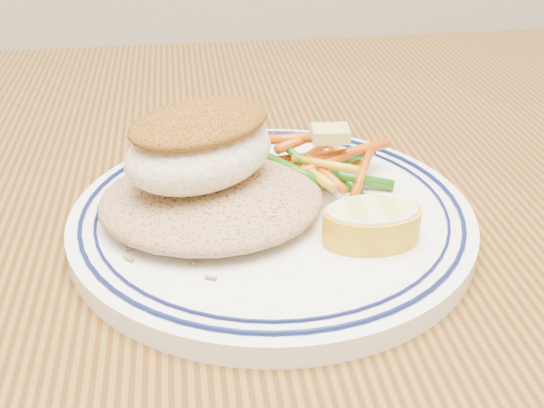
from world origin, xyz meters
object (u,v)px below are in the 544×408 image
(dining_table, at_px, (232,347))
(lemon_wedge, at_px, (372,223))
(plate, at_px, (272,217))
(vegetable_pile, at_px, (323,163))
(rice_pilaf, at_px, (211,196))
(fish_fillet, at_px, (200,145))

(dining_table, relative_size, lemon_wedge, 24.05)
(plate, bearing_deg, vegetable_pile, 42.27)
(rice_pilaf, height_order, vegetable_pile, vegetable_pile)
(rice_pilaf, bearing_deg, dining_table, -38.62)
(fish_fillet, distance_m, lemon_wedge, 0.12)
(dining_table, distance_m, rice_pilaf, 0.13)
(plate, distance_m, lemon_wedge, 0.07)
(dining_table, height_order, plate, plate)
(rice_pilaf, distance_m, vegetable_pile, 0.09)
(fish_fillet, relative_size, vegetable_pile, 1.22)
(vegetable_pile, xyz_separation_m, lemon_wedge, (0.01, -0.08, -0.00))
(rice_pilaf, bearing_deg, lemon_wedge, -25.66)
(rice_pilaf, relative_size, fish_fillet, 1.18)
(vegetable_pile, bearing_deg, fish_fillet, -160.65)
(rice_pilaf, height_order, fish_fillet, fish_fillet)
(fish_fillet, relative_size, lemon_wedge, 2.02)
(vegetable_pile, height_order, lemon_wedge, vegetable_pile)
(lemon_wedge, bearing_deg, vegetable_pile, 99.35)
(rice_pilaf, bearing_deg, vegetable_pile, 24.63)
(vegetable_pile, relative_size, lemon_wedge, 1.65)
(dining_table, height_order, rice_pilaf, rice_pilaf)
(fish_fillet, height_order, lemon_wedge, fish_fillet)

